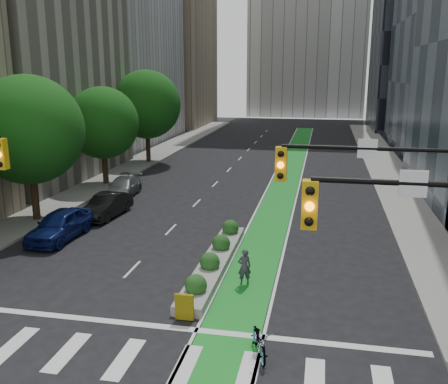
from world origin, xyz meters
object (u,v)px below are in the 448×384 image
at_px(parked_car_left_mid, 107,206).
at_px(cyclist, 244,267).
at_px(parked_car_left_near, 60,225).
at_px(bicycle, 260,341).
at_px(parked_car_left_far, 123,187).
at_px(median_planter, 215,260).

bearing_deg(parked_car_left_mid, cyclist, -34.96).
relative_size(parked_car_left_near, parked_car_left_mid, 1.08).
relative_size(cyclist, parked_car_left_mid, 0.37).
bearing_deg(bicycle, cyclist, 85.77).
bearing_deg(cyclist, parked_car_left_near, -43.59).
bearing_deg(parked_car_left_far, cyclist, -54.87).
bearing_deg(parked_car_left_far, parked_car_left_mid, -82.93).
bearing_deg(parked_car_left_far, parked_car_left_near, -92.52).
bearing_deg(cyclist, median_planter, -68.54).
xyz_separation_m(median_planter, parked_car_left_near, (-9.11, 2.20, 0.44)).
bearing_deg(bicycle, parked_car_left_mid, 111.46).
bearing_deg(median_planter, cyclist, -44.56).
distance_m(median_planter, bicycle, 7.55).
distance_m(parked_car_left_near, parked_car_left_mid, 4.54).
distance_m(bicycle, parked_car_left_near, 15.17).
xyz_separation_m(bicycle, cyclist, (-1.34, 5.30, 0.30)).
distance_m(cyclist, parked_car_left_far, 17.39).
distance_m(parked_car_left_mid, parked_car_left_far, 5.18).
relative_size(median_planter, bicycle, 5.37).
relative_size(bicycle, cyclist, 1.19).
height_order(median_planter, parked_car_left_near, parked_car_left_near).
bearing_deg(parked_car_left_near, parked_car_left_mid, 82.45).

